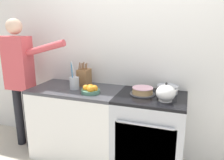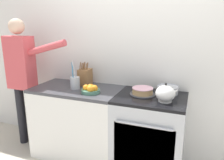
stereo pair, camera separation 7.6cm
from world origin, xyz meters
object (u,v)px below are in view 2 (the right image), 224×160
fruit_bowl (91,89)px  utensil_crock (75,82)px  layer_cake (142,91)px  mixing_bowl (168,90)px  tea_kettle (166,93)px  knife_block (85,77)px  stove_range (149,134)px  person_baker (22,72)px

fruit_bowl → utensil_crock: bearing=160.7°
layer_cake → mixing_bowl: 0.28m
tea_kettle → knife_block: bearing=166.5°
stove_range → utensil_crock: bearing=-178.1°
layer_cake → person_baker: bearing=-177.0°
fruit_bowl → knife_block: bearing=128.1°
stove_range → tea_kettle: size_ratio=3.68×
fruit_bowl → person_baker: size_ratio=0.12×
stove_range → knife_block: knife_block is taller
layer_cake → utensil_crock: bearing=-175.2°
tea_kettle → person_baker: bearing=178.6°
mixing_bowl → utensil_crock: size_ratio=0.69×
stove_range → layer_cake: layer_cake is taller
knife_block → utensil_crock: size_ratio=0.87×
tea_kettle → utensil_crock: 1.07m
stove_range → fruit_bowl: fruit_bowl is taller
tea_kettle → knife_block: size_ratio=0.81×
tea_kettle → utensil_crock: utensil_crock is taller
layer_cake → tea_kettle: 0.29m
stove_range → utensil_crock: utensil_crock is taller
tea_kettle → stove_range: bearing=150.8°
stove_range → fruit_bowl: bearing=-169.7°
mixing_bowl → utensil_crock: bearing=-169.4°
layer_cake → fruit_bowl: bearing=-164.1°
stove_range → knife_block: size_ratio=2.97×
tea_kettle → fruit_bowl: tea_kettle is taller
tea_kettle → knife_block: knife_block is taller
stove_range → fruit_bowl: (-0.65, -0.12, 0.48)m
utensil_crock → knife_block: bearing=78.6°
stove_range → person_baker: bearing=-178.5°
layer_cake → tea_kettle: bearing=-26.0°
tea_kettle → fruit_bowl: bearing=-178.0°
tea_kettle → person_baker: 1.84m
layer_cake → knife_block: 0.78m
utensil_crock → person_baker: person_baker is taller
layer_cake → mixing_bowl: bearing=27.0°
utensil_crock → fruit_bowl: size_ratio=1.60×
stove_range → layer_cake: 0.49m
knife_block → person_baker: bearing=-166.2°
stove_range → fruit_bowl: 0.82m
layer_cake → person_baker: person_baker is taller
tea_kettle → mixing_bowl: size_ratio=1.02×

